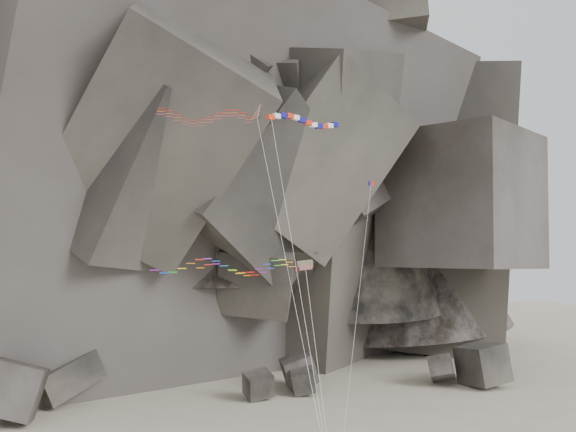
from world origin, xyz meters
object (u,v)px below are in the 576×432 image
object	(u,v)px
parafoil_kite	(227,266)
banner_kite	(304,124)
delta_kite	(203,116)
pennant_kite	(364,246)

from	to	relation	value
parafoil_kite	banner_kite	bearing A→B (deg)	40.34
delta_kite	pennant_kite	size ratio (longest dim) A/B	1.29
pennant_kite	parafoil_kite	bearing A→B (deg)	-155.34
parafoil_kite	pennant_kite	world-z (taller)	pennant_kite
delta_kite	banner_kite	world-z (taller)	delta_kite
delta_kite	parafoil_kite	xyz separation A→B (m)	(0.51, -7.78, -12.96)
parafoil_kite	pennant_kite	bearing A→B (deg)	16.38
parafoil_kite	pennant_kite	xyz separation A→B (m)	(12.37, 2.02, 1.47)
banner_kite	pennant_kite	world-z (taller)	banner_kite
pennant_kite	delta_kite	bearing A→B (deg)	171.28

